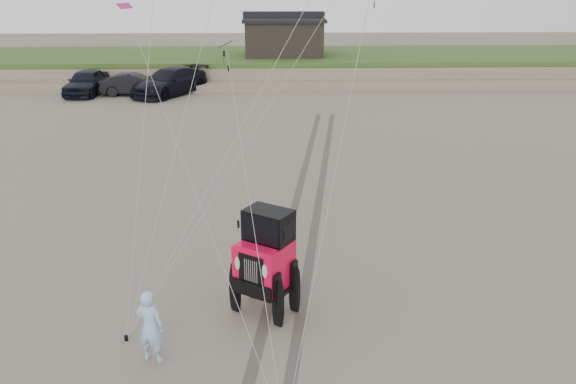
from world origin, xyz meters
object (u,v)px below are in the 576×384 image
object	(u,v)px
truck_a	(86,82)
jeep	(265,274)
truck_c	(170,82)
cabin	(284,36)
truck_b	(134,84)
man	(150,326)

from	to	relation	value
truck_a	jeep	xyz separation A→B (m)	(12.34, -27.49, 0.14)
truck_c	jeep	bearing A→B (deg)	-45.47
cabin	truck_b	size ratio (longest dim) A/B	1.43
truck_a	jeep	distance (m)	30.14
cabin	man	size ratio (longest dim) A/B	4.02
truck_a	truck_c	world-z (taller)	truck_c
truck_a	man	distance (m)	30.91
jeep	man	bearing A→B (deg)	-109.62
truck_a	truck_c	size ratio (longest dim) A/B	0.81
truck_a	cabin	bearing A→B (deg)	31.54
truck_c	jeep	size ratio (longest dim) A/B	1.15
jeep	man	size ratio (longest dim) A/B	3.35
man	truck_a	bearing A→B (deg)	-53.51
truck_b	jeep	bearing A→B (deg)	-162.77
truck_c	truck_a	bearing A→B (deg)	-152.27
cabin	truck_a	bearing A→B (deg)	-151.24
truck_a	truck_b	bearing A→B (deg)	-2.09
cabin	truck_c	size ratio (longest dim) A/B	1.04
truck_c	man	size ratio (longest dim) A/B	3.86
truck_a	jeep	size ratio (longest dim) A/B	0.94
cabin	man	distance (m)	36.95
truck_b	truck_a	bearing A→B (deg)	83.95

